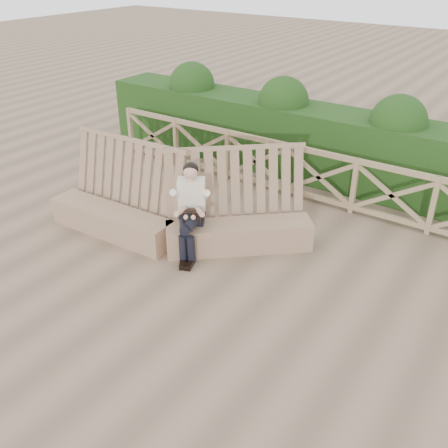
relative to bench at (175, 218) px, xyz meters
The scene contains 5 objects.
ground 1.69m from the bench, 30.39° to the right, with size 60.00×60.00×0.00m, color brown.
bench is the anchor object (origin of this frame).
woman 0.64m from the bench, 16.99° to the right, with size 0.72×0.96×1.53m.
guardrail 3.03m from the bench, 62.11° to the left, with size 10.10×0.09×1.10m.
hedge 4.14m from the bench, 69.94° to the left, with size 12.00×1.20×1.50m, color black.
Camera 1 is at (3.53, -4.86, 4.45)m, focal length 40.00 mm.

